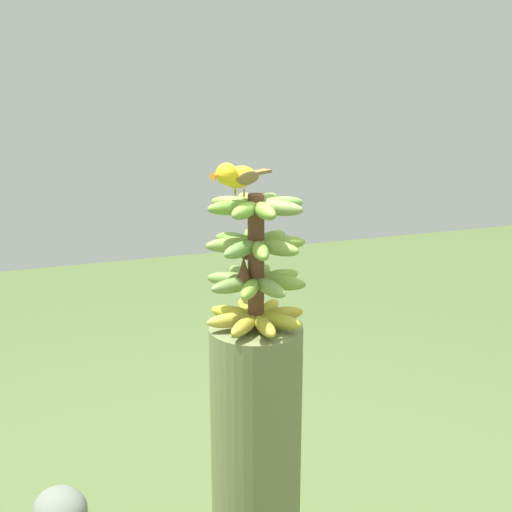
# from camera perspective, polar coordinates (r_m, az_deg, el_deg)

# --- Properties ---
(banana_tree) EXTENTS (0.24, 0.24, 0.96)m
(banana_tree) POSITION_cam_1_polar(r_m,az_deg,el_deg) (2.10, 0.00, -17.88)
(banana_tree) COLOR olive
(banana_tree) RESTS_ON ground
(banana_bunch) EXTENTS (0.26, 0.26, 0.35)m
(banana_bunch) POSITION_cam_1_polar(r_m,az_deg,el_deg) (1.82, -0.02, -0.51)
(banana_bunch) COLOR brown
(banana_bunch) RESTS_ON banana_tree
(perched_bird) EXTENTS (0.18, 0.12, 0.09)m
(perched_bird) POSITION_cam_1_polar(r_m,az_deg,el_deg) (1.74, -1.59, 6.27)
(perched_bird) COLOR #C68933
(perched_bird) RESTS_ON banana_bunch
(garden_rock) EXTENTS (0.22, 0.24, 0.14)m
(garden_rock) POSITION_cam_1_polar(r_m,az_deg,el_deg) (2.83, -15.04, -18.57)
(garden_rock) COLOR slate
(garden_rock) RESTS_ON ground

